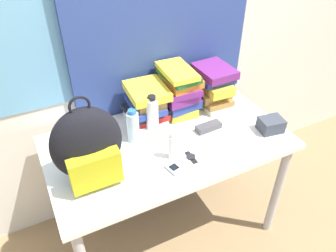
{
  "coord_description": "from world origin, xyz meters",
  "views": [
    {
      "loc": [
        -0.62,
        -0.87,
        1.91
      ],
      "look_at": [
        0.0,
        0.36,
        0.86
      ],
      "focal_mm": 35.0,
      "sensor_mm": 36.0,
      "label": 1
    }
  ],
  "objects_px": {
    "book_stack_right": "(213,86)",
    "sunscreen_bottle": "(172,146)",
    "water_bottle": "(133,126)",
    "sports_bottle": "(152,116)",
    "camera_pouch": "(271,125)",
    "book_stack_left": "(146,105)",
    "backpack": "(88,146)",
    "book_stack_center": "(179,91)",
    "wristwatch": "(191,157)",
    "sunglasses_case": "(209,127)",
    "cell_phone": "(174,168)"
  },
  "relations": [
    {
      "from": "book_stack_center",
      "to": "camera_pouch",
      "type": "bearing_deg",
      "value": -45.58
    },
    {
      "from": "sunglasses_case",
      "to": "water_bottle",
      "type": "bearing_deg",
      "value": 165.89
    },
    {
      "from": "book_stack_left",
      "to": "sunscreen_bottle",
      "type": "bearing_deg",
      "value": -91.34
    },
    {
      "from": "backpack",
      "to": "wristwatch",
      "type": "bearing_deg",
      "value": -12.09
    },
    {
      "from": "book_stack_right",
      "to": "sunglasses_case",
      "type": "relative_size",
      "value": 1.88
    },
    {
      "from": "book_stack_right",
      "to": "book_stack_center",
      "type": "bearing_deg",
      "value": -179.95
    },
    {
      "from": "water_bottle",
      "to": "wristwatch",
      "type": "distance_m",
      "value": 0.35
    },
    {
      "from": "water_bottle",
      "to": "sports_bottle",
      "type": "height_order",
      "value": "sports_bottle"
    },
    {
      "from": "book_stack_center",
      "to": "water_bottle",
      "type": "distance_m",
      "value": 0.37
    },
    {
      "from": "book_stack_right",
      "to": "sunglasses_case",
      "type": "xyz_separation_m",
      "value": [
        -0.17,
        -0.23,
        -0.11
      ]
    },
    {
      "from": "book_stack_left",
      "to": "camera_pouch",
      "type": "height_order",
      "value": "book_stack_left"
    },
    {
      "from": "backpack",
      "to": "sunglasses_case",
      "type": "height_order",
      "value": "backpack"
    },
    {
      "from": "book_stack_center",
      "to": "cell_phone",
      "type": "height_order",
      "value": "book_stack_center"
    },
    {
      "from": "water_bottle",
      "to": "sunglasses_case",
      "type": "bearing_deg",
      "value": -14.11
    },
    {
      "from": "cell_phone",
      "to": "book_stack_right",
      "type": "bearing_deg",
      "value": 41.13
    },
    {
      "from": "backpack",
      "to": "book_stack_right",
      "type": "xyz_separation_m",
      "value": [
        0.86,
        0.29,
        -0.06
      ]
    },
    {
      "from": "book_stack_center",
      "to": "sunglasses_case",
      "type": "height_order",
      "value": "book_stack_center"
    },
    {
      "from": "sunscreen_bottle",
      "to": "book_stack_left",
      "type": "bearing_deg",
      "value": 88.66
    },
    {
      "from": "book_stack_right",
      "to": "wristwatch",
      "type": "bearing_deg",
      "value": -133.54
    },
    {
      "from": "book_stack_left",
      "to": "water_bottle",
      "type": "distance_m",
      "value": 0.18
    },
    {
      "from": "backpack",
      "to": "camera_pouch",
      "type": "height_order",
      "value": "backpack"
    },
    {
      "from": "camera_pouch",
      "to": "wristwatch",
      "type": "bearing_deg",
      "value": -179.88
    },
    {
      "from": "backpack",
      "to": "sunscreen_bottle",
      "type": "height_order",
      "value": "backpack"
    },
    {
      "from": "sunglasses_case",
      "to": "wristwatch",
      "type": "relative_size",
      "value": 1.58
    },
    {
      "from": "book_stack_center",
      "to": "sunglasses_case",
      "type": "relative_size",
      "value": 1.97
    },
    {
      "from": "water_bottle",
      "to": "sports_bottle",
      "type": "xyz_separation_m",
      "value": [
        0.12,
        0.01,
        0.02
      ]
    },
    {
      "from": "book_stack_left",
      "to": "sports_bottle",
      "type": "bearing_deg",
      "value": -97.28
    },
    {
      "from": "backpack",
      "to": "book_stack_center",
      "type": "height_order",
      "value": "backpack"
    },
    {
      "from": "backpack",
      "to": "water_bottle",
      "type": "relative_size",
      "value": 2.26
    },
    {
      "from": "sports_bottle",
      "to": "sunscreen_bottle",
      "type": "height_order",
      "value": "sports_bottle"
    },
    {
      "from": "backpack",
      "to": "book_stack_right",
      "type": "distance_m",
      "value": 0.91
    },
    {
      "from": "book_stack_left",
      "to": "backpack",
      "type": "bearing_deg",
      "value": -145.13
    },
    {
      "from": "book_stack_center",
      "to": "camera_pouch",
      "type": "distance_m",
      "value": 0.56
    },
    {
      "from": "wristwatch",
      "to": "camera_pouch",
      "type": "bearing_deg",
      "value": 0.12
    },
    {
      "from": "book_stack_right",
      "to": "wristwatch",
      "type": "height_order",
      "value": "book_stack_right"
    },
    {
      "from": "water_bottle",
      "to": "book_stack_center",
      "type": "bearing_deg",
      "value": 20.03
    },
    {
      "from": "cell_phone",
      "to": "camera_pouch",
      "type": "xyz_separation_m",
      "value": [
        0.64,
        0.04,
        0.03
      ]
    },
    {
      "from": "book_stack_left",
      "to": "book_stack_right",
      "type": "height_order",
      "value": "book_stack_right"
    },
    {
      "from": "book_stack_left",
      "to": "camera_pouch",
      "type": "xyz_separation_m",
      "value": [
        0.59,
        -0.39,
        -0.08
      ]
    },
    {
      "from": "book_stack_right",
      "to": "water_bottle",
      "type": "height_order",
      "value": "book_stack_right"
    },
    {
      "from": "backpack",
      "to": "book_stack_right",
      "type": "height_order",
      "value": "backpack"
    },
    {
      "from": "book_stack_left",
      "to": "book_stack_center",
      "type": "distance_m",
      "value": 0.21
    },
    {
      "from": "book_stack_left",
      "to": "wristwatch",
      "type": "distance_m",
      "value": 0.41
    },
    {
      "from": "camera_pouch",
      "to": "sports_bottle",
      "type": "bearing_deg",
      "value": 155.83
    },
    {
      "from": "backpack",
      "to": "water_bottle",
      "type": "xyz_separation_m",
      "value": [
        0.28,
        0.16,
        -0.09
      ]
    },
    {
      "from": "book_stack_left",
      "to": "sunglasses_case",
      "type": "height_order",
      "value": "book_stack_left"
    },
    {
      "from": "book_stack_right",
      "to": "sunscreen_bottle",
      "type": "relative_size",
      "value": 1.84
    },
    {
      "from": "book_stack_center",
      "to": "cell_phone",
      "type": "relative_size",
      "value": 3.0
    },
    {
      "from": "backpack",
      "to": "water_bottle",
      "type": "bearing_deg",
      "value": 30.54
    },
    {
      "from": "sports_bottle",
      "to": "cell_phone",
      "type": "distance_m",
      "value": 0.33
    }
  ]
}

